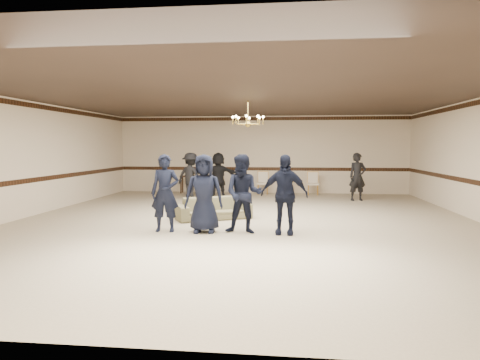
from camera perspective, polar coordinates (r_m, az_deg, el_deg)
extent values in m
cube|color=#B4A78B|center=(11.09, 0.55, -5.59)|extent=(12.00, 14.00, 0.01)
cube|color=black|center=(10.99, 0.57, 11.07)|extent=(12.00, 14.00, 0.01)
cube|color=beige|center=(17.90, 2.84, 3.41)|extent=(12.00, 0.01, 3.20)
cube|color=beige|center=(4.03, -9.59, -0.53)|extent=(12.00, 0.01, 3.20)
cube|color=beige|center=(12.98, -26.84, 2.50)|extent=(0.01, 14.00, 3.20)
cube|color=#341D0F|center=(17.90, 2.83, 1.49)|extent=(12.00, 0.02, 0.14)
cube|color=#341D0F|center=(17.91, 2.85, 8.15)|extent=(12.00, 0.02, 0.14)
imported|color=black|center=(9.90, -9.93, -1.71)|extent=(0.67, 0.46, 1.77)
imported|color=black|center=(9.68, -4.81, -1.80)|extent=(0.90, 0.62, 1.77)
imported|color=black|center=(9.55, 0.49, -1.87)|extent=(0.91, 0.73, 1.77)
imported|color=black|center=(9.50, 5.90, -1.93)|extent=(1.07, 0.51, 1.77)
imported|color=#616241|center=(11.51, -3.55, -3.77)|extent=(2.11, 1.62, 0.58)
imported|color=black|center=(15.74, -6.57, 0.52)|extent=(1.26, 0.98, 1.71)
imported|color=black|center=(16.25, -2.92, 0.67)|extent=(1.66, 0.88, 1.71)
imported|color=black|center=(15.83, 15.37, 0.41)|extent=(0.71, 0.55, 1.71)
cube|color=black|center=(17.88, -6.56, -0.58)|extent=(0.89, 0.42, 0.73)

